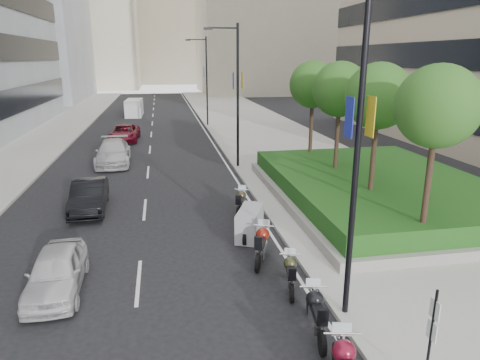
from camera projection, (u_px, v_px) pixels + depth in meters
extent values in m
plane|color=black|center=(195.00, 358.00, 10.35)|extent=(160.00, 160.00, 0.00)
cube|color=#9E9B93|center=(264.00, 134.00, 40.25)|extent=(10.00, 100.00, 0.15)
cube|color=#9E9B93|center=(26.00, 141.00, 36.58)|extent=(8.00, 100.00, 0.15)
cube|color=silver|center=(208.00, 136.00, 39.34)|extent=(0.12, 100.00, 0.01)
cube|color=silver|center=(151.00, 138.00, 38.43)|extent=(0.12, 100.00, 0.01)
cube|color=gray|center=(6.00, 5.00, 68.15)|extent=(22.00, 26.00, 30.00)
cube|color=#B7AD93|center=(270.00, 0.00, 84.80)|extent=(28.00, 24.00, 36.00)
cube|color=#B7AD93|center=(77.00, 11.00, 97.00)|extent=(26.00, 24.00, 34.00)
cube|color=#B7AD93|center=(165.00, 12.00, 118.83)|extent=(30.00, 24.00, 38.00)
cube|color=gray|center=(378.00, 195.00, 21.45)|extent=(10.00, 14.00, 0.40)
cube|color=#154513|center=(379.00, 184.00, 21.28)|extent=(9.40, 13.40, 0.80)
cylinder|color=#332319|center=(427.00, 190.00, 14.91)|extent=(0.22, 0.22, 4.00)
sphere|color=#235019|center=(438.00, 106.00, 14.10)|extent=(2.80, 2.80, 2.80)
cylinder|color=#332319|center=(373.00, 163.00, 18.69)|extent=(0.22, 0.22, 4.00)
sphere|color=#235019|center=(379.00, 96.00, 17.88)|extent=(2.80, 2.80, 2.80)
cylinder|color=#332319|center=(336.00, 145.00, 22.47)|extent=(0.22, 0.22, 4.00)
sphere|color=#235019|center=(340.00, 89.00, 21.66)|extent=(2.80, 2.80, 2.80)
cylinder|color=#332319|center=(311.00, 133.00, 26.25)|extent=(0.22, 0.22, 4.00)
sphere|color=#235019|center=(313.00, 84.00, 25.44)|extent=(2.80, 2.80, 2.80)
cylinder|color=black|center=(356.00, 161.00, 10.80)|extent=(0.16, 0.16, 9.00)
cube|color=gold|center=(370.00, 117.00, 10.54)|extent=(0.02, 0.45, 1.00)
cube|color=navy|center=(349.00, 117.00, 10.45)|extent=(0.02, 0.45, 1.00)
cylinder|color=black|center=(238.00, 99.00, 26.86)|extent=(0.16, 0.16, 9.00)
cylinder|color=black|center=(223.00, 28.00, 25.54)|extent=(1.80, 0.10, 0.10)
cube|color=black|center=(208.00, 29.00, 25.40)|extent=(0.50, 0.22, 0.14)
cube|color=gold|center=(242.00, 81.00, 26.61)|extent=(0.02, 0.45, 1.00)
cube|color=navy|center=(233.00, 81.00, 26.51)|extent=(0.02, 0.45, 1.00)
cylinder|color=black|center=(207.00, 83.00, 43.87)|extent=(0.16, 0.16, 9.00)
cylinder|color=black|center=(197.00, 40.00, 42.55)|extent=(1.80, 0.10, 0.10)
cube|color=black|center=(188.00, 40.00, 42.41)|extent=(0.50, 0.22, 0.14)
cube|color=gold|center=(209.00, 72.00, 43.62)|extent=(0.02, 0.45, 1.00)
cube|color=navy|center=(204.00, 72.00, 43.52)|extent=(0.02, 0.45, 1.00)
cylinder|color=black|center=(430.00, 343.00, 8.95)|extent=(0.06, 0.06, 2.50)
cube|color=silver|center=(435.00, 310.00, 8.73)|extent=(0.02, 0.32, 0.42)
cube|color=silver|center=(432.00, 331.00, 8.87)|extent=(0.02, 0.32, 0.42)
cylinder|color=black|center=(337.00, 357.00, 9.88)|extent=(0.27, 0.68, 0.67)
sphere|color=maroon|center=(344.00, 352.00, 9.17)|extent=(0.52, 0.52, 0.52)
cylinder|color=silver|center=(342.00, 334.00, 9.38)|extent=(0.80, 0.22, 0.05)
cylinder|color=black|center=(322.00, 343.00, 10.41)|extent=(0.22, 0.63, 0.62)
cylinder|color=black|center=(310.00, 306.00, 11.95)|extent=(0.22, 0.63, 0.62)
cube|color=silver|center=(317.00, 319.00, 11.09)|extent=(0.43, 0.88, 0.42)
sphere|color=black|center=(315.00, 299.00, 11.30)|extent=(0.48, 0.48, 0.48)
cube|color=black|center=(319.00, 315.00, 10.71)|extent=(0.39, 0.78, 0.16)
cylinder|color=silver|center=(313.00, 287.00, 11.49)|extent=(0.74, 0.17, 0.05)
cylinder|color=black|center=(292.00, 293.00, 12.67)|extent=(0.23, 0.56, 0.55)
cylinder|color=black|center=(289.00, 270.00, 14.04)|extent=(0.23, 0.56, 0.55)
cube|color=silver|center=(291.00, 278.00, 13.27)|extent=(0.43, 0.80, 0.37)
sphere|color=#30321C|center=(290.00, 263.00, 13.46)|extent=(0.43, 0.43, 0.43)
cube|color=black|center=(291.00, 274.00, 12.93)|extent=(0.39, 0.71, 0.14)
cylinder|color=silver|center=(290.00, 254.00, 13.63)|extent=(0.65, 0.19, 0.04)
cylinder|color=black|center=(258.00, 263.00, 14.45)|extent=(0.35, 0.64, 0.64)
cylinder|color=black|center=(264.00, 243.00, 16.00)|extent=(0.35, 0.64, 0.64)
cube|color=silver|center=(261.00, 248.00, 15.13)|extent=(0.61, 0.93, 0.43)
sphere|color=maroon|center=(263.00, 235.00, 15.34)|extent=(0.49, 0.49, 0.49)
cube|color=black|center=(260.00, 244.00, 14.75)|extent=(0.55, 0.82, 0.16)
cylinder|color=silver|center=(264.00, 226.00, 15.54)|extent=(0.73, 0.33, 0.05)
cylinder|color=black|center=(246.00, 238.00, 16.54)|extent=(0.33, 0.58, 0.58)
cylinder|color=black|center=(253.00, 223.00, 17.95)|extent=(0.33, 0.58, 0.58)
cube|color=gray|center=(250.00, 223.00, 17.16)|extent=(1.51, 2.13, 1.17)
cylinder|color=black|center=(238.00, 214.00, 19.08)|extent=(0.30, 0.59, 0.59)
cylinder|color=black|center=(243.00, 203.00, 20.52)|extent=(0.30, 0.59, 0.59)
cube|color=silver|center=(240.00, 205.00, 19.71)|extent=(0.53, 0.85, 0.40)
sphere|color=#352E1D|center=(241.00, 195.00, 19.91)|extent=(0.45, 0.45, 0.45)
cube|color=black|center=(239.00, 201.00, 19.36)|extent=(0.48, 0.76, 0.15)
cylinder|color=silver|center=(242.00, 190.00, 20.09)|extent=(0.68, 0.27, 0.05)
imported|color=silver|center=(57.00, 271.00, 13.17)|extent=(1.69, 3.94, 1.33)
imported|color=black|center=(89.00, 196.00, 20.17)|extent=(1.66, 4.35, 1.42)
imported|color=#AFAFB1|center=(113.00, 152.00, 29.03)|extent=(2.39, 5.48, 1.57)
imported|color=maroon|center=(125.00, 133.00, 36.98)|extent=(2.56, 5.12, 1.39)
cube|color=white|center=(134.00, 108.00, 52.60)|extent=(2.06, 4.87, 2.01)
cube|color=white|center=(134.00, 114.00, 51.02)|extent=(1.87, 1.24, 1.05)
cylinder|color=black|center=(127.00, 115.00, 51.02)|extent=(0.24, 0.67, 0.67)
cylinder|color=black|center=(140.00, 115.00, 51.29)|extent=(0.24, 0.67, 0.67)
cylinder|color=black|center=(129.00, 112.00, 54.10)|extent=(0.24, 0.67, 0.67)
cylinder|color=black|center=(141.00, 112.00, 54.37)|extent=(0.24, 0.67, 0.67)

